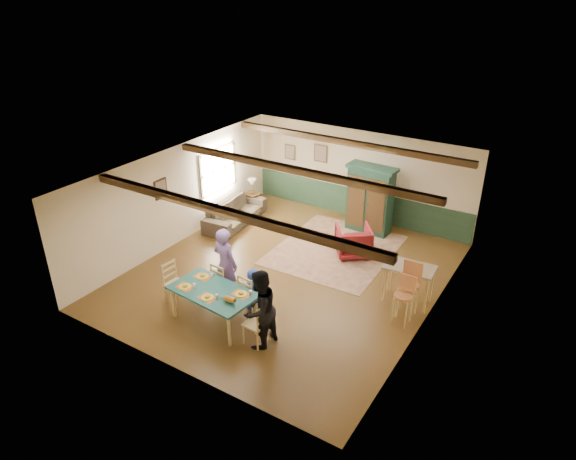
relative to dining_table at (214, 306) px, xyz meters
The scene contains 35 objects.
floor 2.50m from the dining_table, 82.37° to the left, with size 8.00×8.00×0.00m, color #4B3215.
wall_back 6.52m from the dining_table, 87.09° to the left, with size 7.00×0.02×2.70m, color beige.
wall_left 4.12m from the dining_table, 142.39° to the left, with size 0.02×8.00×2.70m, color beige.
wall_right 4.64m from the dining_table, 32.56° to the left, with size 0.02×8.00×2.70m, color beige.
ceiling 3.38m from the dining_table, 82.37° to the left, with size 7.00×8.00×0.02m, color white.
wainscot_back 6.43m from the dining_table, 87.08° to the left, with size 6.95×0.03×0.90m, color #213C28.
ceiling_beam_front 2.25m from the dining_table, 23.77° to the left, with size 6.95×0.16×0.16m, color black.
ceiling_beam_mid 3.63m from the dining_table, 83.43° to the left, with size 6.95×0.16×0.16m, color black.
ceiling_beam_back 5.89m from the dining_table, 86.56° to the left, with size 6.95×0.16×0.16m, color black.
window_left 5.33m from the dining_table, 127.17° to the left, with size 0.06×1.60×1.30m, color white, non-canonical shape.
picture_left_wall 3.89m from the dining_table, 149.59° to the left, with size 0.04×0.42×0.52m, color gray, non-canonical shape.
picture_back_a 6.64m from the dining_table, 98.62° to the left, with size 0.45×0.04×0.55m, color gray, non-canonical shape.
picture_back_b 6.86m from the dining_table, 107.91° to the left, with size 0.38×0.04×0.48m, color gray, non-canonical shape.
dining_table is the anchor object (origin of this frame).
dining_chair_far_left 0.85m from the dining_table, 113.71° to the left, with size 0.43×0.45×0.97m, color tan, non-canonical shape.
dining_chair_far_right 0.85m from the dining_table, 55.60° to the left, with size 0.43×0.45×0.97m, color tan, non-canonical shape.
dining_chair_end_left 1.18m from the dining_table, behind, with size 0.43×0.45×0.97m, color tan, non-canonical shape.
dining_chair_end_right 1.18m from the dining_table, ahead, with size 0.43×0.45×0.97m, color tan, non-canonical shape.
person_man 1.04m from the dining_table, 111.22° to the left, with size 0.64×0.42×1.77m, color #745693.
person_woman 1.36m from the dining_table, ahead, with size 0.82×0.64×1.69m, color black.
person_child 0.92m from the dining_table, 58.09° to the left, with size 0.50×0.33×1.03m, color #263D99.
cat 0.74m from the dining_table, 15.65° to the right, with size 0.37×0.14×0.18m, color orange, non-canonical shape.
place_setting_near_left 0.76m from the dining_table, 160.90° to the right, with size 0.41×0.31×0.11m, color yellow, non-canonical shape.
place_setting_near_center 0.52m from the dining_table, 73.55° to the right, with size 0.41×0.31×0.11m, color yellow, non-canonical shape.
place_setting_far_left 0.76m from the dining_table, 150.21° to the left, with size 0.41×0.31×0.11m, color yellow, non-canonical shape.
place_setting_far_right 0.76m from the dining_table, 19.10° to the left, with size 0.41×0.31×0.11m, color yellow, non-canonical shape.
area_rug 4.26m from the dining_table, 79.79° to the left, with size 2.93×3.48×0.01m, color tan.
armoire 5.85m from the dining_table, 79.92° to the left, with size 1.39×0.56×1.97m, color #122D22.
armchair 4.39m from the dining_table, 73.33° to the left, with size 0.87×0.89×0.81m, color #521017.
sofa 4.85m from the dining_table, 121.94° to the left, with size 2.30×0.90×0.67m, color #393023.
end_table 5.89m from the dining_table, 117.52° to the left, with size 0.43×0.43×0.52m, color black, non-canonical shape.
table_lamp 5.90m from the dining_table, 117.52° to the left, with size 0.27×0.27×0.48m, color beige, non-canonical shape.
counter_table 4.32m from the dining_table, 41.68° to the left, with size 1.11×0.65×0.92m, color #B7A88E, non-canonical shape.
bar_stool_left 4.15m from the dining_table, 34.70° to the left, with size 0.44×0.49×1.25m, color #CC834F, non-canonical shape.
bar_stool_right 3.99m from the dining_table, 30.84° to the left, with size 0.39×0.43×1.11m, color #CC834F, non-canonical shape.
Camera 1 is at (5.77, -9.25, 6.73)m, focal length 32.00 mm.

